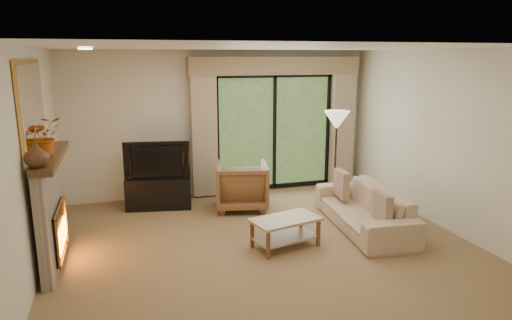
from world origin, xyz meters
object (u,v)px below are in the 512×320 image
object	(u,v)px
armchair	(242,186)
sofa	(364,208)
coffee_table	(285,233)
media_console	(159,192)

from	to	relation	value
armchair	sofa	size ratio (longest dim) A/B	0.42
sofa	coffee_table	bearing A→B (deg)	-70.75
armchair	coffee_table	bearing A→B (deg)	107.07
media_console	sofa	distance (m)	3.36
armchair	sofa	bearing A→B (deg)	149.46
armchair	sofa	xyz separation A→B (m)	(1.50, -1.38, -0.09)
armchair	coffee_table	world-z (taller)	armchair
sofa	coffee_table	size ratio (longest dim) A/B	2.30
sofa	coffee_table	distance (m)	1.39
coffee_table	media_console	bearing A→B (deg)	110.65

